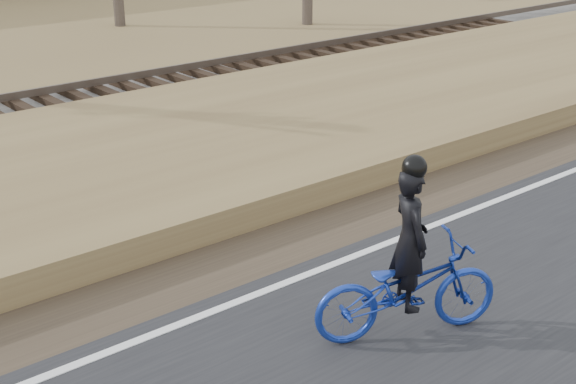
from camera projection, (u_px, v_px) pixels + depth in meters
ground at (171, 344)px, 8.65m from camera, size 120.00×120.00×0.00m
edge_line at (161, 331)px, 8.77m from camera, size 120.00×0.12×0.01m
shoulder at (117, 300)px, 9.51m from camera, size 120.00×1.60×0.04m
embankment at (17, 209)px, 11.59m from camera, size 120.00×5.00×0.44m
cyclist at (407, 280)px, 8.52m from camera, size 2.19×1.49×2.06m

